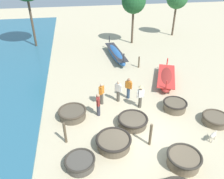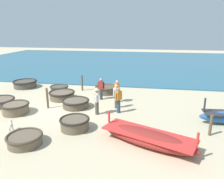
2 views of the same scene
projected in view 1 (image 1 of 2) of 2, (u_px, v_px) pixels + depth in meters
The scene contains 20 objects.
ground_plane at pixel (140, 135), 12.18m from camera, with size 80.00×80.00×0.00m, color #C6B793.
coracle_far_left at pixel (175, 105), 14.11m from camera, with size 1.55×1.55×0.60m.
coracle_front_left at pixel (80, 162), 10.23m from camera, with size 1.47×1.47×0.49m.
coracle_tilted at pixel (72, 113), 13.41m from camera, with size 1.75×1.75×0.57m.
coracle_nearest at pixel (114, 142), 11.29m from camera, with size 1.87×1.87×0.59m.
coracle_front_right at pixel (133, 121), 12.82m from camera, with size 1.79×1.79×0.53m.
coracle_weathered at pixel (184, 159), 10.29m from camera, with size 1.65×1.65×0.64m.
coracle_far_right at pixel (215, 119), 13.00m from camera, with size 1.60×1.60×0.49m.
long_boat_ochre_hull at pixel (116, 54), 21.59m from camera, with size 1.32×5.80×1.44m.
long_boat_red_hull at pixel (166, 78), 17.38m from camera, with size 2.93×4.62×1.16m.
fisherman_standing_right at pixel (102, 93), 14.42m from camera, with size 0.39×0.42×1.57m.
fisherman_by_coracle at pixel (118, 91), 14.71m from camera, with size 0.43×0.38×1.57m.
fisherman_hauling at pixel (128, 88), 15.04m from camera, with size 0.42×0.39×1.57m.
fisherman_crouching at pixel (141, 95), 14.01m from camera, with size 0.53×0.36×1.67m.
fisherman_with_hat at pixel (98, 104), 13.34m from camera, with size 0.25×0.53×1.57m.
dog at pixel (213, 136), 11.62m from camera, with size 0.60×0.45×0.55m.
mooring_post_mid_beach at pixel (65, 133), 11.40m from camera, with size 0.14×0.14×1.30m, color brown.
mooring_post_inland at pixel (139, 62), 19.56m from camera, with size 0.14×0.14×1.04m, color brown.
mooring_post_shoreline at pixel (151, 135), 11.24m from camera, with size 0.14×0.14×1.35m, color brown.
tree_rightmost at pixel (134, 2), 23.30m from camera, with size 2.59×2.59×5.90m.
Camera 1 is at (-3.19, -8.71, 8.45)m, focal length 35.00 mm.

